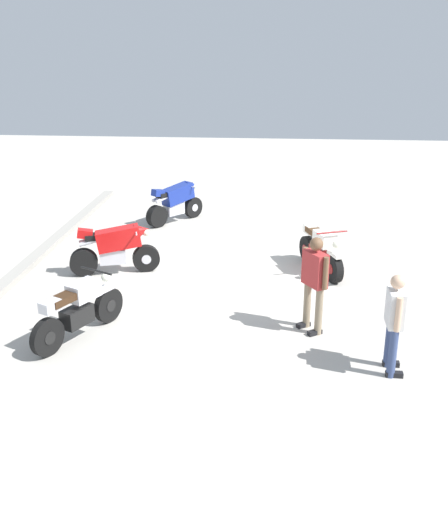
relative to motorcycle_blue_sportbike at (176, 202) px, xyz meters
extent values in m
plane|color=#B7B2A8|center=(-4.08, -1.85, -0.59)|extent=(40.00, 40.00, 0.00)
cube|color=#9C978F|center=(-4.08, 2.75, -0.52)|extent=(14.00, 0.30, 0.15)
cylinder|color=black|center=(0.51, -0.42, -0.29)|extent=(0.56, 0.51, 0.60)
cylinder|color=black|center=(-0.53, 0.44, -0.29)|extent=(0.60, 0.56, 0.60)
cylinder|color=silver|center=(0.51, -0.42, -0.29)|extent=(0.28, 0.27, 0.21)
cylinder|color=silver|center=(-0.53, 0.44, -0.29)|extent=(0.28, 0.27, 0.21)
cube|color=silver|center=(-0.05, 0.04, -0.19)|extent=(0.61, 0.57, 0.32)
cube|color=navy|center=(0.07, -0.06, 0.21)|extent=(0.99, 0.91, 0.57)
cone|color=navy|center=(0.47, -0.39, 0.36)|extent=(0.49, 0.49, 0.39)
cube|color=black|center=(-0.24, 0.20, 0.28)|extent=(0.63, 0.58, 0.12)
cube|color=navy|center=(-0.47, 0.39, 0.36)|extent=(0.41, 0.39, 0.23)
cylinder|color=silver|center=(-0.48, 0.30, 0.18)|extent=(0.36, 0.32, 0.17)
cylinder|color=silver|center=(-0.38, 0.42, 0.18)|extent=(0.36, 0.32, 0.17)
cylinder|color=silver|center=(0.36, -0.30, 0.38)|extent=(0.48, 0.56, 0.04)
sphere|color=silver|center=(0.53, -0.44, 0.31)|extent=(0.16, 0.16, 0.16)
cylinder|color=black|center=(-6.41, 0.18, -0.27)|extent=(0.63, 0.39, 0.64)
cylinder|color=black|center=(-7.71, 0.83, -0.27)|extent=(0.63, 0.39, 0.64)
cylinder|color=black|center=(-6.41, 0.18, -0.27)|extent=(0.26, 0.23, 0.22)
cylinder|color=black|center=(-7.71, 0.83, -0.27)|extent=(0.26, 0.23, 0.22)
cube|color=black|center=(-7.11, 0.52, -0.17)|extent=(0.63, 0.50, 0.32)
cube|color=silver|center=(-6.93, 0.43, 0.23)|extent=(0.64, 0.54, 0.30)
cube|color=silver|center=(-6.41, 0.18, 0.08)|extent=(0.47, 0.34, 0.08)
cube|color=#382314|center=(-7.33, 0.64, 0.25)|extent=(0.65, 0.50, 0.12)
cube|color=silver|center=(-7.60, 0.77, 0.23)|extent=(0.38, 0.34, 0.18)
cylinder|color=black|center=(-7.39, 0.86, -0.22)|extent=(0.55, 0.35, 0.16)
cylinder|color=black|center=(-6.63, 0.29, 0.48)|extent=(0.35, 0.64, 0.04)
sphere|color=silver|center=(-6.44, 0.19, 0.28)|extent=(0.16, 0.16, 0.16)
cylinder|color=black|center=(-3.87, 0.03, -0.29)|extent=(0.32, 0.62, 0.60)
cylinder|color=black|center=(-4.24, 1.33, -0.29)|extent=(0.38, 0.64, 0.60)
cylinder|color=silver|center=(-3.87, 0.03, -0.29)|extent=(0.23, 0.25, 0.21)
cylinder|color=silver|center=(-4.24, 1.33, -0.29)|extent=(0.23, 0.25, 0.21)
cube|color=silver|center=(-4.07, 0.73, -0.19)|extent=(0.42, 0.61, 0.32)
cube|color=red|center=(-4.03, 0.58, 0.21)|extent=(0.61, 1.05, 0.57)
cone|color=red|center=(-3.88, 0.08, 0.36)|extent=(0.42, 0.43, 0.39)
cube|color=black|center=(-4.13, 0.97, 0.28)|extent=(0.41, 0.65, 0.12)
cube|color=red|center=(-4.21, 1.26, 0.36)|extent=(0.31, 0.39, 0.23)
cylinder|color=silver|center=(-4.28, 1.19, 0.18)|extent=(0.19, 0.40, 0.17)
cylinder|color=silver|center=(-4.12, 1.23, 0.18)|extent=(0.19, 0.40, 0.17)
cylinder|color=silver|center=(-3.92, 0.22, 0.38)|extent=(0.68, 0.22, 0.04)
sphere|color=silver|center=(-3.86, 0.00, 0.31)|extent=(0.16, 0.16, 0.16)
cylinder|color=black|center=(-4.17, -4.06, -0.29)|extent=(0.62, 0.37, 0.60)
cylinder|color=black|center=(-2.91, -3.57, -0.29)|extent=(0.62, 0.37, 0.60)
cylinder|color=maroon|center=(-4.17, -4.06, -0.29)|extent=(0.26, 0.24, 0.21)
cylinder|color=maroon|center=(-2.91, -3.57, -0.29)|extent=(0.26, 0.24, 0.21)
cube|color=maroon|center=(-3.49, -3.80, -0.19)|extent=(0.62, 0.47, 0.32)
cube|color=white|center=(-3.68, -3.87, 0.21)|extent=(0.64, 0.50, 0.30)
cube|color=white|center=(-4.17, -4.06, 0.04)|extent=(0.47, 0.31, 0.08)
cube|color=#4C331E|center=(-3.26, -3.71, 0.23)|extent=(0.65, 0.46, 0.12)
cube|color=white|center=(-2.98, -3.60, 0.21)|extent=(0.38, 0.32, 0.18)
cylinder|color=maroon|center=(-3.06, -3.81, -0.24)|extent=(0.56, 0.30, 0.16)
cylinder|color=maroon|center=(-3.99, -3.99, 0.46)|extent=(0.29, 0.66, 0.04)
sphere|color=silver|center=(-4.19, -4.07, 0.26)|extent=(0.16, 0.16, 0.16)
cylinder|color=#384772|center=(-7.91, -4.59, -0.20)|extent=(0.13, 0.13, 0.79)
cube|color=black|center=(-7.91, -4.65, -0.55)|extent=(0.10, 0.26, 0.08)
cylinder|color=#384772|center=(-7.60, -4.60, -0.20)|extent=(0.13, 0.13, 0.79)
cube|color=black|center=(-7.60, -4.66, -0.55)|extent=(0.10, 0.26, 0.08)
cube|color=silver|center=(-7.75, -4.60, 0.48)|extent=(0.45, 0.23, 0.56)
cylinder|color=#D8AD8C|center=(-8.02, -4.59, 0.50)|extent=(0.09, 0.09, 0.53)
cylinder|color=#D8AD8C|center=(-7.48, -4.60, 0.50)|extent=(0.09, 0.09, 0.53)
sphere|color=#D8AD8C|center=(-7.75, -4.60, 0.90)|extent=(0.21, 0.21, 0.21)
cylinder|color=gray|center=(-6.31, -3.39, -0.17)|extent=(0.18, 0.18, 0.85)
cube|color=black|center=(-6.34, -3.34, -0.55)|extent=(0.23, 0.27, 0.08)
cylinder|color=gray|center=(-6.59, -3.58, -0.17)|extent=(0.18, 0.18, 0.85)
cube|color=black|center=(-6.62, -3.53, -0.55)|extent=(0.23, 0.27, 0.08)
cube|color=#B23333|center=(-6.45, -3.49, 0.56)|extent=(0.52, 0.45, 0.61)
cylinder|color=brown|center=(-6.21, -3.33, 0.58)|extent=(0.12, 0.12, 0.57)
cylinder|color=brown|center=(-6.69, -3.64, 0.58)|extent=(0.12, 0.12, 0.57)
sphere|color=brown|center=(-6.45, -3.49, 1.01)|extent=(0.23, 0.23, 0.23)
camera|label=1|loc=(-15.89, -2.74, 4.18)|focal=41.24mm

